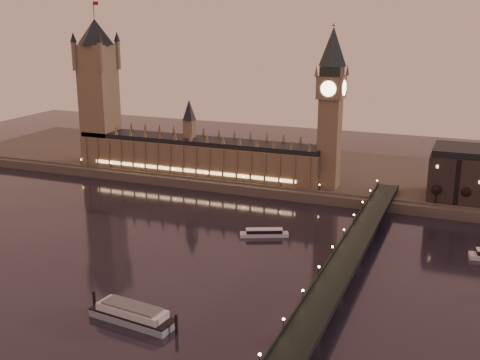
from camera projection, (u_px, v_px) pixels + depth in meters
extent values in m
plane|color=black|center=(166.00, 248.00, 306.79)|extent=(700.00, 700.00, 0.00)
cube|color=#423D35|center=(310.00, 172.00, 442.68)|extent=(560.00, 130.00, 6.00)
cube|color=brown|center=(198.00, 158.00, 424.75)|extent=(180.00, 26.00, 22.00)
cube|color=black|center=(198.00, 141.00, 421.36)|extent=(180.00, 22.00, 3.20)
cube|color=#FFCC7F|center=(189.00, 171.00, 414.29)|extent=(153.00, 0.25, 2.20)
cube|color=brown|center=(100.00, 105.00, 444.63)|extent=(22.00, 22.00, 88.00)
cone|color=black|center=(95.00, 32.00, 430.40)|extent=(31.68, 31.68, 18.00)
cylinder|color=black|center=(94.00, 10.00, 426.38)|extent=(0.44, 0.44, 12.00)
cube|color=maroon|center=(96.00, 3.00, 424.38)|extent=(4.00, 0.15, 2.50)
cube|color=brown|center=(329.00, 143.00, 386.14)|extent=(13.00, 13.00, 58.00)
cube|color=brown|center=(331.00, 87.00, 376.48)|extent=(16.00, 16.00, 14.00)
cylinder|color=#FFEAA5|center=(328.00, 89.00, 369.17)|extent=(9.60, 0.35, 9.60)
cylinder|color=#FFEAA5|center=(319.00, 87.00, 379.42)|extent=(0.35, 9.60, 9.60)
cube|color=black|center=(332.00, 71.00, 373.80)|extent=(13.00, 13.00, 6.00)
cone|color=black|center=(333.00, 47.00, 369.77)|extent=(17.68, 17.68, 24.00)
sphere|color=gold|center=(334.00, 25.00, 366.28)|extent=(2.00, 2.00, 2.00)
cube|color=black|center=(345.00, 261.00, 271.59)|extent=(13.00, 260.00, 2.00)
cube|color=black|center=(331.00, 255.00, 273.45)|extent=(0.60, 260.00, 1.00)
cube|color=black|center=(359.00, 260.00, 268.92)|extent=(0.60, 260.00, 1.00)
cylinder|color=black|center=(435.00, 197.00, 357.42)|extent=(0.70, 0.70, 8.85)
sphere|color=black|center=(436.00, 189.00, 356.18)|extent=(5.90, 5.90, 5.90)
cylinder|color=black|center=(463.00, 200.00, 351.94)|extent=(0.70, 0.70, 8.85)
sphere|color=black|center=(463.00, 192.00, 350.69)|extent=(5.90, 5.90, 5.90)
cube|color=silver|center=(264.00, 234.00, 323.32)|extent=(26.05, 15.53, 1.90)
cube|color=black|center=(264.00, 231.00, 322.81)|extent=(19.46, 11.90, 1.90)
cube|color=silver|center=(264.00, 229.00, 322.51)|extent=(20.02, 12.32, 0.35)
cube|color=#8093A3|center=(133.00, 318.00, 233.57)|extent=(36.79, 14.46, 2.91)
cube|color=black|center=(132.00, 314.00, 233.11)|extent=(36.79, 14.46, 0.56)
cube|color=silver|center=(132.00, 310.00, 232.64)|extent=(29.98, 12.51, 2.91)
cube|color=#595B5E|center=(132.00, 306.00, 232.15)|extent=(25.40, 10.84, 0.78)
cylinder|color=black|center=(94.00, 300.00, 243.26)|extent=(1.23, 1.23, 7.61)
cylinder|color=black|center=(176.00, 324.00, 224.41)|extent=(1.23, 1.23, 7.61)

